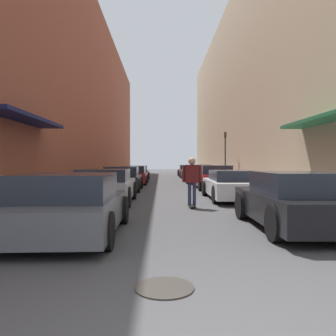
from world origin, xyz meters
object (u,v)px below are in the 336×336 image
Objects in this scene: parked_car_left_1 at (105,186)px; parked_car_right_2 at (213,177)px; skateboarder at (192,177)px; manhole_cover at (165,288)px; traffic_light at (225,151)px; parked_car_left_4 at (138,173)px; parked_car_left_3 at (134,175)px; parked_car_right_4 at (192,172)px; parked_car_left_2 at (122,179)px; parked_car_left_0 at (70,206)px; parked_car_right_1 at (232,185)px; parked_car_right_3 at (198,174)px; parked_car_right_5 at (187,171)px; parked_car_right_0 at (294,201)px.

parked_car_right_2 is (5.00, 6.49, 0.04)m from parked_car_left_1.
skateboarder is at bearing -22.52° from parked_car_left_1.
manhole_cover is 21.81m from traffic_light.
parked_car_left_3 is at bearing -88.76° from parked_car_left_4.
parked_car_right_4 is 1.20× the size of traffic_light.
parked_car_left_4 is at bearing 89.63° from parked_car_left_2.
parked_car_left_0 is 12.74m from parked_car_right_2.
parked_car_left_4 reaches higher than parked_car_right_1.
parked_car_left_2 is (-0.19, 10.71, 0.01)m from parked_car_left_0.
parked_car_right_3 is 2.90× the size of skateboarder.
parked_car_right_5 is at bearing 78.31° from parked_car_left_1.
parked_car_right_4 reaches higher than parked_car_right_1.
traffic_light reaches higher than parked_car_right_1.
parked_car_left_3 is (0.19, 5.51, -0.01)m from parked_car_left_2.
parked_car_right_4 is 5.76m from parked_car_right_5.
parked_car_left_4 is at bearing 94.65° from manhole_cover.
parked_car_left_2 is 6.50m from parked_car_right_1.
parked_car_right_3 is at bearing 54.83° from parked_car_left_2.
skateboarder is 2.36× the size of manhole_cover.
parked_car_right_0 is at bearing -96.35° from traffic_light.
parked_car_right_2 is 1.00× the size of parked_car_right_3.
manhole_cover is at bearing -84.37° from parked_car_left_3.
traffic_light reaches higher than parked_car_left_2.
skateboarder reaches higher than parked_car_left_0.
parked_car_left_4 is (0.07, 11.02, -0.01)m from parked_car_left_2.
manhole_cover is at bearing -98.15° from skateboarder.
parked_car_left_3 is at bearing 115.62° from parked_car_right_1.
skateboarder is (2.87, -12.18, 0.40)m from parked_car_left_3.
parked_car_right_2 is (4.81, -4.42, 0.04)m from parked_car_left_3.
parked_car_left_2 is 1.12× the size of traffic_light.
parked_car_right_2 is at bearing -89.64° from parked_car_right_5.
parked_car_right_5 reaches higher than manhole_cover.
traffic_light reaches higher than parked_car_left_1.
parked_car_left_4 is 17.95m from skateboarder.
parked_car_left_3 is (0.19, 10.91, -0.00)m from parked_car_left_1.
parked_car_right_5 is 6.47× the size of manhole_cover.
parked_car_right_5 is (-0.11, 17.14, -0.04)m from parked_car_right_2.
parked_car_left_1 is 0.86× the size of parked_car_right_3.
parked_car_right_4 is at bearing 74.61° from parked_car_left_1.
traffic_light is at bearing 76.92° from manhole_cover.
parked_car_right_2 is 1.05× the size of parked_car_right_5.
parked_car_left_0 reaches higher than parked_car_left_4.
parked_car_left_3 reaches higher than parked_car_left_1.
skateboarder reaches higher than parked_car_left_1.
parked_car_left_1 is 3.33m from skateboarder.
parked_car_left_4 is 6.61× the size of manhole_cover.
parked_car_left_0 is at bearing -112.19° from parked_car_right_2.
traffic_light is (1.98, 6.47, 1.75)m from parked_car_right_2.
parked_car_right_1 is (4.81, -15.31, -0.02)m from parked_car_left_4.
parked_car_right_2 is 6.99m from traffic_light.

